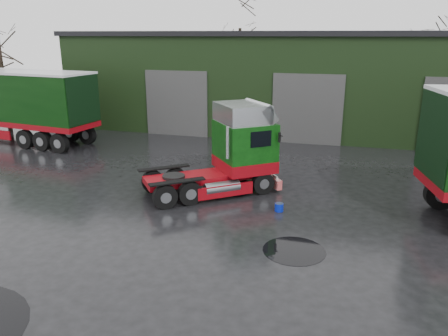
# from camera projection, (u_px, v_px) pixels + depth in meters

# --- Properties ---
(ground) EXTENTS (100.00, 100.00, 0.00)m
(ground) POSITION_uv_depth(u_px,v_px,m) (190.00, 246.00, 13.20)
(ground) COLOR black
(warehouse) EXTENTS (32.40, 12.40, 6.30)m
(warehouse) POSITION_uv_depth(u_px,v_px,m) (317.00, 79.00, 30.12)
(warehouse) COLOR black
(warehouse) RESTS_ON ground
(hero_tractor) EXTENTS (6.01, 5.48, 3.57)m
(hero_tractor) POSITION_uv_depth(u_px,v_px,m) (207.00, 150.00, 17.05)
(hero_tractor) COLOR #0A3A0B
(hero_tractor) RESTS_ON ground
(wash_bucket) EXTENTS (0.41, 0.41, 0.29)m
(wash_bucket) POSITION_uv_depth(u_px,v_px,m) (279.00, 207.00, 15.75)
(wash_bucket) COLOR #0719A1
(wash_bucket) RESTS_ON ground
(tree_left) EXTENTS (4.40, 4.40, 8.50)m
(tree_left) POSITION_uv_depth(u_px,v_px,m) (1.00, 65.00, 27.45)
(tree_left) COLOR black
(tree_left) RESTS_ON ground
(tree_back_a) EXTENTS (4.40, 4.40, 9.50)m
(tree_back_a) POSITION_uv_depth(u_px,v_px,m) (240.00, 49.00, 40.94)
(tree_back_a) COLOR black
(tree_back_a) RESTS_ON ground
(tree_back_b) EXTENTS (4.40, 4.40, 7.50)m
(tree_back_b) POSITION_uv_depth(u_px,v_px,m) (422.00, 63.00, 37.02)
(tree_back_b) COLOR black
(tree_back_b) RESTS_ON ground
(puddle_1) EXTENTS (1.86, 1.86, 0.01)m
(puddle_1) POSITION_uv_depth(u_px,v_px,m) (294.00, 251.00, 12.89)
(puddle_1) COLOR black
(puddle_1) RESTS_ON ground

